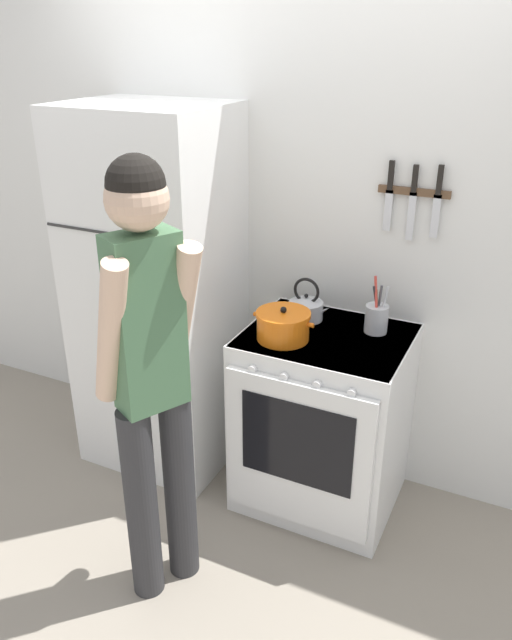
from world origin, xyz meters
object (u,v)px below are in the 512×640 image
object	(u,v)px
dutch_oven_pot	(283,325)
stove_range	(321,421)
person	(151,370)
tea_kettle	(306,307)
utensil_jar	(377,318)
refrigerator	(157,296)

from	to	relation	value
dutch_oven_pot	stove_range	bearing A→B (deg)	29.93
dutch_oven_pot	person	world-z (taller)	person
stove_range	tea_kettle	world-z (taller)	tea_kettle
dutch_oven_pot	utensil_jar	distance (m)	0.43
dutch_oven_pot	person	distance (m)	0.71
refrigerator	utensil_jar	world-z (taller)	refrigerator
refrigerator	dutch_oven_pot	bearing A→B (deg)	-9.29
refrigerator	stove_range	size ratio (longest dim) A/B	2.05
refrigerator	stove_range	world-z (taller)	refrigerator
tea_kettle	utensil_jar	xyz separation A→B (m)	(0.34, 0.01, 0.01)
refrigerator	tea_kettle	distance (m)	0.77
utensil_jar	person	world-z (taller)	person
tea_kettle	person	distance (m)	0.94
tea_kettle	refrigerator	bearing A→B (deg)	-171.00
dutch_oven_pot	person	size ratio (longest dim) A/B	0.16
dutch_oven_pot	person	xyz separation A→B (m)	(-0.24, -0.66, 0.06)
refrigerator	tea_kettle	xyz separation A→B (m)	(0.76, 0.12, 0.03)
stove_range	tea_kettle	bearing A→B (deg)	135.74
stove_range	person	distance (m)	1.02
person	refrigerator	bearing A→B (deg)	60.19
dutch_oven_pot	person	bearing A→B (deg)	-109.63
dutch_oven_pot	utensil_jar	size ratio (longest dim) A/B	1.06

